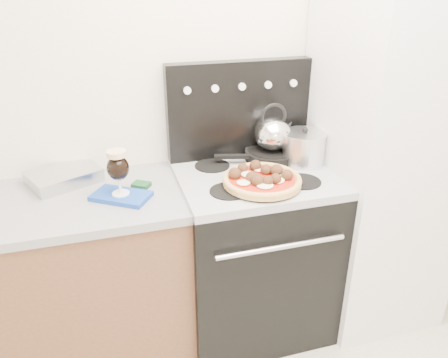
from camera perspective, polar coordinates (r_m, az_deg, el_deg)
name	(u,v)px	position (r m, az deg, el deg)	size (l,w,h in m)	color
room_shell	(340,196)	(1.27, 14.90, -2.10)	(3.52, 3.01, 2.52)	beige
base_cabinet	(34,291)	(2.35, -23.52, -13.27)	(1.45, 0.60, 0.86)	brown
countertop	(15,209)	(2.12, -25.60, -3.59)	(1.48, 0.63, 0.04)	gray
stove_body	(253,255)	(2.39, 3.76, -9.82)	(0.76, 0.65, 0.88)	black
cooktop	(255,177)	(2.16, 4.10, 0.21)	(0.76, 0.65, 0.04)	#ADADB2
backguard	(239,109)	(2.31, 1.94, 9.08)	(0.76, 0.08, 0.50)	black
fridge	(382,155)	(2.44, 19.99, 2.98)	(0.64, 0.68, 1.90)	silver
foil_sheet	(64,177)	(2.23, -20.19, 0.29)	(0.31, 0.23, 0.06)	silver
oven_mitt	(121,196)	(2.01, -13.29, -2.19)	(0.25, 0.15, 0.02)	#1A43A4
beer_glass	(118,173)	(1.96, -13.62, 0.83)	(0.10, 0.10, 0.21)	black
pizza_pan	(262,185)	(2.03, 4.97, -0.72)	(0.34, 0.34, 0.01)	black
pizza	(262,178)	(2.02, 5.01, 0.07)	(0.36, 0.36, 0.05)	#E6B56B
skillet	(272,155)	(2.32, 6.23, 3.17)	(0.28, 0.28, 0.05)	black
tea_kettle	(273,131)	(2.28, 6.39, 6.23)	(0.19, 0.19, 0.21)	white
stock_pot	(304,149)	(2.28, 10.37, 3.90)	(0.22, 0.22, 0.16)	silver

